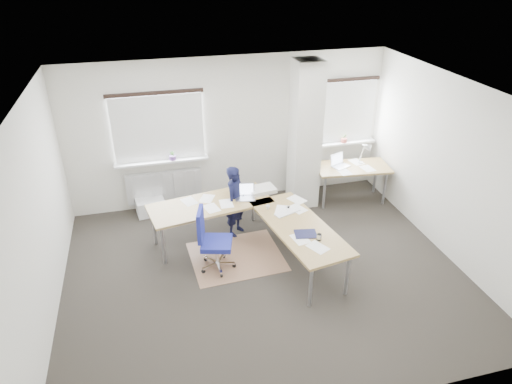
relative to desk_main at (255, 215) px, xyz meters
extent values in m
plane|color=black|center=(-0.01, -0.59, -0.69)|extent=(6.00, 6.00, 0.00)
cube|color=silver|center=(-0.01, 1.91, 0.71)|extent=(6.00, 0.04, 2.80)
cube|color=silver|center=(-0.01, -3.09, 0.71)|extent=(6.00, 0.04, 2.80)
cube|color=silver|center=(-3.01, -0.59, 0.71)|extent=(0.04, 5.00, 2.80)
cube|color=silver|center=(2.99, -0.59, 0.71)|extent=(0.04, 5.00, 2.80)
cube|color=white|center=(-0.01, -0.59, 2.11)|extent=(6.00, 5.00, 0.04)
cube|color=silver|center=(1.29, 1.36, 0.70)|extent=(0.50, 0.50, 2.78)
cube|color=white|center=(-1.31, 1.88, 0.91)|extent=(1.60, 0.04, 1.20)
cube|color=white|center=(-1.31, 1.84, 0.91)|extent=(1.60, 0.02, 1.20)
cube|color=white|center=(-1.31, 1.81, 0.29)|extent=(1.70, 0.20, 0.04)
cube|color=white|center=(2.29, 1.88, 0.91)|extent=(1.20, 0.04, 1.20)
cube|color=white|center=(2.29, 1.84, 0.91)|extent=(1.20, 0.02, 1.20)
cube|color=white|center=(2.29, 1.81, 0.29)|extent=(1.30, 0.20, 0.04)
cube|color=silver|center=(-1.31, 1.83, -0.24)|extent=(1.40, 0.10, 0.60)
cylinder|color=#61397E|center=(-1.11, 1.79, 0.35)|extent=(0.12, 0.12, 0.08)
imported|color=#326327|center=(-1.11, 1.79, 0.39)|extent=(0.09, 0.06, 0.17)
cylinder|color=#AA4A41|center=(2.29, 1.79, 0.35)|extent=(0.12, 0.12, 0.08)
imported|color=#326327|center=(2.29, 1.79, 0.39)|extent=(0.09, 0.07, 0.17)
cube|color=#8E674D|center=(-0.34, -0.09, -0.69)|extent=(1.51, 1.30, 0.01)
cube|color=white|center=(-1.61, 1.66, -0.54)|extent=(0.55, 0.42, 0.30)
cube|color=olive|center=(-0.64, 0.49, 0.02)|extent=(2.11, 1.14, 0.04)
cube|color=olive|center=(0.55, -0.52, 0.02)|extent=(1.14, 2.11, 0.04)
cylinder|color=#9A999E|center=(-1.48, 0.03, -0.35)|extent=(0.05, 0.05, 0.69)
cylinder|color=#9A999E|center=(-1.58, 0.62, -0.35)|extent=(0.05, 0.05, 0.69)
cylinder|color=#9A999E|center=(0.19, 0.94, -0.35)|extent=(0.05, 0.05, 0.69)
cylinder|color=#9A999E|center=(0.41, -1.46, -0.35)|extent=(0.05, 0.05, 0.69)
cylinder|color=#9A999E|center=(1.00, -1.36, -0.35)|extent=(0.05, 0.05, 0.69)
cylinder|color=#9A999E|center=(0.69, 0.42, -0.35)|extent=(0.05, 0.05, 0.69)
cube|color=#B7B7BC|center=(-0.05, 0.50, 0.05)|extent=(0.37, 0.28, 0.01)
cube|color=#B7B7BC|center=(-0.03, 0.61, 0.16)|extent=(0.33, 0.10, 0.22)
cube|color=silver|center=(-0.03, 0.61, 0.16)|extent=(0.29, 0.08, 0.19)
cube|color=white|center=(0.50, -0.12, 0.05)|extent=(0.46, 0.29, 0.02)
cube|color=black|center=(0.56, -0.77, 0.05)|extent=(0.36, 0.29, 0.01)
cube|color=silver|center=(0.29, 0.67, 0.07)|extent=(0.49, 0.38, 0.07)
imported|color=white|center=(0.23, 0.07, 0.07)|extent=(0.07, 0.07, 0.07)
cylinder|color=silver|center=(0.70, -0.96, 0.09)|extent=(0.07, 0.07, 0.10)
cube|color=olive|center=(2.24, 1.21, 0.02)|extent=(1.47, 0.85, 0.04)
cylinder|color=#9A999E|center=(1.62, 1.03, -0.35)|extent=(0.05, 0.05, 0.69)
cylinder|color=#9A999E|center=(2.81, 0.89, -0.35)|extent=(0.05, 0.05, 0.69)
cylinder|color=#9A999E|center=(1.67, 1.53, -0.35)|extent=(0.05, 0.05, 0.69)
cylinder|color=#9A999E|center=(2.87, 1.39, -0.35)|extent=(0.05, 0.05, 0.69)
cube|color=#B7B7BC|center=(2.02, 1.26, 0.05)|extent=(0.39, 0.34, 0.01)
cube|color=#B7B7BC|center=(1.97, 1.37, 0.16)|extent=(0.32, 0.17, 0.22)
cube|color=silver|center=(1.97, 1.37, 0.16)|extent=(0.28, 0.14, 0.19)
cylinder|color=silver|center=(2.47, 1.32, 0.05)|extent=(0.10, 0.10, 0.02)
cylinder|color=silver|center=(2.47, 1.32, 0.24)|extent=(0.02, 0.16, 0.38)
cylinder|color=silver|center=(2.47, 1.20, 0.46)|extent=(0.02, 0.29, 0.13)
cone|color=silver|center=(2.47, 1.06, 0.44)|extent=(0.14, 0.16, 0.17)
cube|color=navy|center=(-0.68, -0.28, -0.24)|extent=(0.56, 0.56, 0.08)
cube|color=navy|center=(-0.90, -0.22, 0.10)|extent=(0.16, 0.40, 0.50)
cylinder|color=silver|center=(-0.68, -0.28, -0.42)|extent=(0.06, 0.06, 0.34)
cylinder|color=black|center=(-0.43, -0.35, -0.66)|extent=(0.07, 0.04, 0.06)
cylinder|color=black|center=(-0.54, -0.07, -0.66)|extent=(0.06, 0.07, 0.06)
cylinder|color=black|center=(-0.84, -0.08, -0.66)|extent=(0.06, 0.07, 0.06)
cylinder|color=black|center=(-0.93, -0.37, -0.66)|extent=(0.07, 0.05, 0.06)
cylinder|color=black|center=(-0.67, -0.54, -0.66)|extent=(0.03, 0.06, 0.06)
imported|color=black|center=(-0.19, 0.61, -0.05)|extent=(0.54, 0.55, 1.28)
camera|label=1|loc=(-1.54, -6.01, 3.77)|focal=32.00mm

